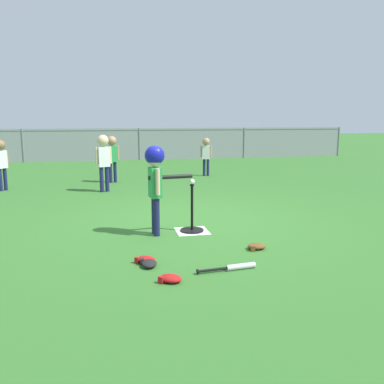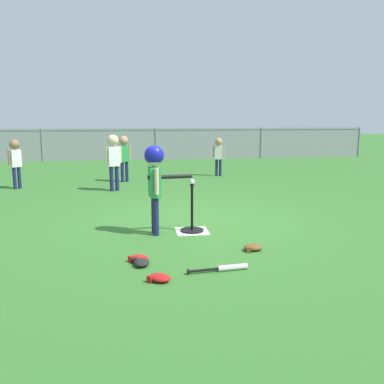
# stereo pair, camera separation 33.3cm
# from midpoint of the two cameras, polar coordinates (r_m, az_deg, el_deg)

# --- Properties ---
(ground_plane) EXTENTS (60.00, 60.00, 0.00)m
(ground_plane) POSITION_cam_midpoint_polar(r_m,az_deg,el_deg) (6.24, 1.59, -4.03)
(ground_plane) COLOR #336B28
(home_plate) EXTENTS (0.44, 0.44, 0.01)m
(home_plate) POSITION_cam_midpoint_polar(r_m,az_deg,el_deg) (5.69, 1.68, -5.42)
(home_plate) COLOR white
(home_plate) RESTS_ON ground_plane
(batting_tee) EXTENTS (0.32, 0.32, 0.65)m
(batting_tee) POSITION_cam_midpoint_polar(r_m,az_deg,el_deg) (5.67, 1.69, -4.47)
(batting_tee) COLOR black
(batting_tee) RESTS_ON ground_plane
(baseball_on_tee) EXTENTS (0.07, 0.07, 0.07)m
(baseball_on_tee) POSITION_cam_midpoint_polar(r_m,az_deg,el_deg) (5.54, 1.72, 1.43)
(baseball_on_tee) COLOR white
(baseball_on_tee) RESTS_ON batting_tee
(batter_child) EXTENTS (0.64, 0.34, 1.19)m
(batter_child) POSITION_cam_midpoint_polar(r_m,az_deg,el_deg) (5.39, -3.40, 2.85)
(batter_child) COLOR #191E4C
(batter_child) RESTS_ON ground_plane
(fielder_deep_left) EXTENTS (0.26, 0.24, 1.08)m
(fielder_deep_left) POSITION_cam_midpoint_polar(r_m,az_deg,el_deg) (9.66, -22.39, 4.49)
(fielder_deep_left) COLOR #191E4C
(fielder_deep_left) RESTS_ON ground_plane
(fielder_near_right) EXTENTS (0.34, 0.24, 1.19)m
(fielder_near_right) POSITION_cam_midpoint_polar(r_m,az_deg,el_deg) (8.79, -9.77, 5.08)
(fielder_near_right) COLOR #191E4C
(fielder_near_right) RESTS_ON ground_plane
(fielder_deep_right) EXTENTS (0.29, 0.20, 1.01)m
(fielder_deep_right) POSITION_cam_midpoint_polar(r_m,az_deg,el_deg) (10.93, 4.58, 5.60)
(fielder_deep_right) COLOR #191E4C
(fielder_deep_right) RESTS_ON ground_plane
(fielder_deep_center) EXTENTS (0.32, 0.22, 1.11)m
(fielder_deep_center) POSITION_cam_midpoint_polar(r_m,az_deg,el_deg) (10.01, -8.47, 5.44)
(fielder_deep_center) COLOR #191E4C
(fielder_deep_center) RESTS_ON ground_plane
(spare_bat_silver) EXTENTS (0.64, 0.12, 0.06)m
(spare_bat_silver) POSITION_cam_midpoint_polar(r_m,az_deg,el_deg) (4.31, 7.04, -10.42)
(spare_bat_silver) COLOR silver
(spare_bat_silver) RESTS_ON ground_plane
(glove_by_plate) EXTENTS (0.27, 0.27, 0.07)m
(glove_by_plate) POSITION_cam_midpoint_polar(r_m,az_deg,el_deg) (4.54, -5.20, -9.18)
(glove_by_plate) COLOR #B21919
(glove_by_plate) RESTS_ON ground_plane
(glove_near_bats) EXTENTS (0.18, 0.23, 0.07)m
(glove_near_bats) POSITION_cam_midpoint_polar(r_m,az_deg,el_deg) (4.43, -4.88, -9.72)
(glove_near_bats) COLOR black
(glove_near_bats) RESTS_ON ground_plane
(glove_tossed_aside) EXTENTS (0.27, 0.26, 0.07)m
(glove_tossed_aside) POSITION_cam_midpoint_polar(r_m,az_deg,el_deg) (4.02, -2.14, -11.82)
(glove_tossed_aside) COLOR #B21919
(glove_tossed_aside) RESTS_ON ground_plane
(glove_outfield_drop) EXTENTS (0.23, 0.18, 0.07)m
(glove_outfield_drop) POSITION_cam_midpoint_polar(r_m,az_deg,el_deg) (4.97, 10.36, -7.60)
(glove_outfield_drop) COLOR brown
(glove_outfield_drop) RESTS_ON ground_plane
(outfield_fence) EXTENTS (16.06, 0.06, 1.15)m
(outfield_fence) POSITION_cam_midpoint_polar(r_m,az_deg,el_deg) (15.20, -4.43, 6.81)
(outfield_fence) COLOR slate
(outfield_fence) RESTS_ON ground_plane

